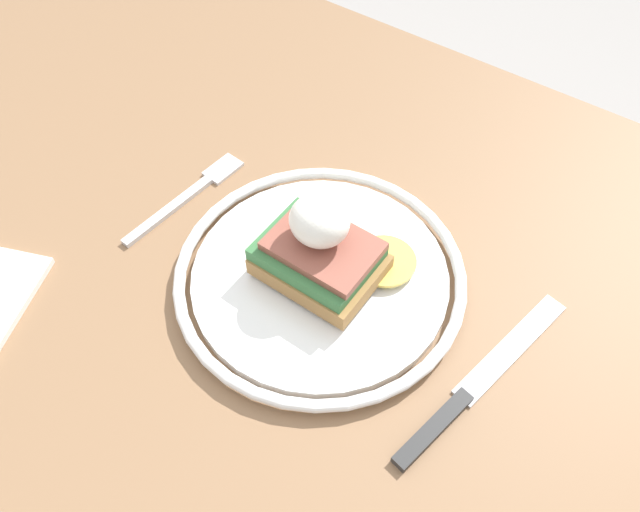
# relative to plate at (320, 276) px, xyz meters

# --- Properties ---
(dining_table) EXTENTS (1.15, 0.83, 0.76)m
(dining_table) POSITION_rel_plate_xyz_m (-0.03, -0.06, -0.11)
(dining_table) COLOR #846042
(dining_table) RESTS_ON ground_plane
(plate) EXTENTS (0.24, 0.24, 0.02)m
(plate) POSITION_rel_plate_xyz_m (0.00, 0.00, 0.00)
(plate) COLOR white
(plate) RESTS_ON dining_table
(sandwich) EXTENTS (0.11, 0.10, 0.07)m
(sandwich) POSITION_rel_plate_xyz_m (-0.00, 0.00, 0.03)
(sandwich) COLOR #9E703D
(sandwich) RESTS_ON plate
(fork) EXTENTS (0.03, 0.14, 0.00)m
(fork) POSITION_rel_plate_xyz_m (-0.16, 0.01, -0.01)
(fork) COLOR silver
(fork) RESTS_ON dining_table
(knife) EXTENTS (0.05, 0.19, 0.01)m
(knife) POSITION_rel_plate_xyz_m (0.15, -0.01, -0.01)
(knife) COLOR #2D2D2D
(knife) RESTS_ON dining_table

